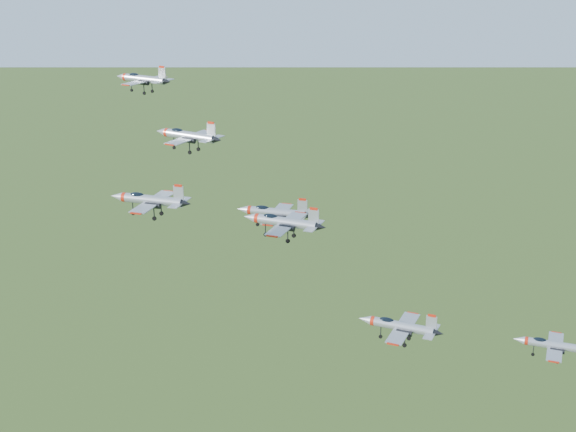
# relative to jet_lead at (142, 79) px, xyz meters

# --- Properties ---
(jet_lead) EXTENTS (11.60, 9.83, 3.14)m
(jet_lead) POSITION_rel_jet_lead_xyz_m (0.00, 0.00, 0.00)
(jet_lead) COLOR #9CA0A8
(jet_left_high) EXTENTS (12.39, 10.49, 3.35)m
(jet_left_high) POSITION_rel_jet_lead_xyz_m (12.37, -10.86, -6.40)
(jet_left_high) COLOR #9CA0A8
(jet_right_high) EXTENTS (11.22, 9.23, 3.00)m
(jet_right_high) POSITION_rel_jet_lead_xyz_m (17.30, -35.34, -8.68)
(jet_right_high) COLOR #9CA0A8
(jet_left_low) EXTENTS (12.50, 10.25, 3.35)m
(jet_left_low) POSITION_rel_jet_lead_xyz_m (26.26, -10.63, -17.76)
(jet_left_low) COLOR #9CA0A8
(jet_right_low) EXTENTS (12.69, 10.55, 3.39)m
(jet_right_low) POSITION_rel_jet_lead_xyz_m (30.68, -20.86, -15.35)
(jet_right_low) COLOR #9CA0A8
(jet_trail) EXTENTS (13.72, 11.44, 3.67)m
(jet_trail) POSITION_rel_jet_lead_xyz_m (46.55, -10.51, -34.64)
(jet_trail) COLOR #9CA0A8
(jet_extra) EXTENTS (11.98, 9.91, 3.20)m
(jet_extra) POSITION_rel_jet_lead_xyz_m (69.62, -5.72, -37.04)
(jet_extra) COLOR #9CA0A8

